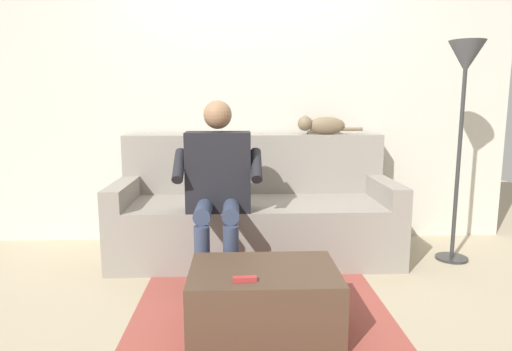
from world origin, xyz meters
name	(u,v)px	position (x,y,z in m)	size (l,w,h in m)	color
ground_plane	(259,292)	(0.00, 0.60, 0.00)	(8.00, 8.00, 0.00)	tan
back_wall	(253,84)	(0.00, -0.61, 1.37)	(4.50, 0.06, 2.73)	beige
couch	(255,214)	(0.00, -0.16, 0.32)	(2.16, 0.86, 0.94)	gray
coffee_table	(264,300)	(0.00, 1.09, 0.17)	(0.78, 0.54, 0.35)	#4C3828
person_solo_seated	(218,179)	(0.27, 0.29, 0.69)	(0.60, 0.58, 1.22)	black
cat_on_backrest	(321,125)	(-0.57, -0.43, 1.02)	(0.55, 0.13, 0.16)	#756047
remote_red	(245,279)	(0.10, 1.25, 0.36)	(0.12, 0.04, 0.02)	#B73333
floor_rug	(262,317)	(0.00, 0.95, 0.00)	(1.49, 1.82, 0.01)	#9E473D
floor_lamp	(465,79)	(-1.53, 0.05, 1.38)	(0.26, 0.26, 1.65)	#2D2D2D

